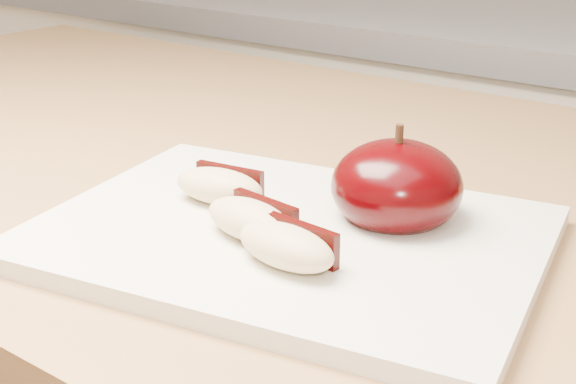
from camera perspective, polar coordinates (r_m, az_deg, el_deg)
The scene contains 5 objects.
cutting_board at distance 0.53m, azimuth 0.00°, elevation -3.18°, with size 0.32×0.24×0.01m, color silver.
apple_half at distance 0.54m, azimuth 7.73°, elevation 0.41°, with size 0.11×0.11×0.07m.
apple_wedge_a at distance 0.56m, azimuth -4.84°, elevation 0.45°, with size 0.07×0.04×0.02m.
apple_wedge_b at distance 0.51m, azimuth -2.61°, elevation -1.95°, with size 0.07×0.04×0.02m.
apple_wedge_c at distance 0.47m, azimuth -0.02°, elevation -3.84°, with size 0.07×0.04×0.02m.
Camera 1 is at (0.27, -0.02, 1.13)m, focal length 50.00 mm.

